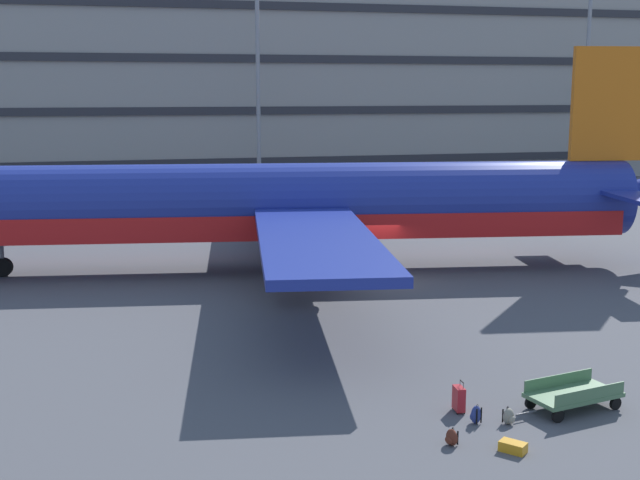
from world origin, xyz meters
TOP-DOWN VIEW (x-y plane):
  - ground_plane at (0.00, 0.00)m, footprint 600.00×600.00m
  - terminal_structure at (0.00, 46.53)m, footprint 125.89×15.54m
  - airliner at (-3.69, 3.02)m, footprint 40.91×33.25m
  - light_mast_left at (0.24, 34.72)m, footprint 1.80×0.50m
  - light_mast_center_left at (31.37, 34.72)m, footprint 1.80×0.50m
  - suitcase_red at (-2.42, -18.79)m, footprint 0.70×0.73m
  - suitcase_laid_flat at (-2.70, -16.05)m, footprint 0.27×0.49m
  - backpack_scuffed at (-1.74, -17.18)m, footprint 0.42×0.39m
  - backpack_silver at (-3.76, -18.08)m, footprint 0.35×0.42m
  - backpack_teal at (-2.58, -16.93)m, footprint 0.39×0.36m
  - baggage_cart at (0.49, -16.63)m, footprint 3.37×1.83m

SIDE VIEW (x-z plane):
  - ground_plane at x=0.00m, z-range 0.00..0.00m
  - suitcase_red at x=-2.42m, z-range 0.00..0.26m
  - backpack_silver at x=-3.76m, z-range -0.03..0.45m
  - backpack_scuffed at x=-1.74m, z-range -0.03..0.46m
  - backpack_teal at x=-2.58m, z-range -0.03..0.52m
  - suitcase_laid_flat at x=-2.70m, z-range -0.06..0.83m
  - baggage_cart at x=0.49m, z-range 0.02..0.84m
  - airliner at x=-3.69m, z-range -2.19..8.71m
  - terminal_structure at x=0.00m, z-range 0.00..18.45m
  - light_mast_left at x=0.24m, z-range 1.71..25.04m
  - light_mast_center_left at x=31.37m, z-range 1.74..26.98m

